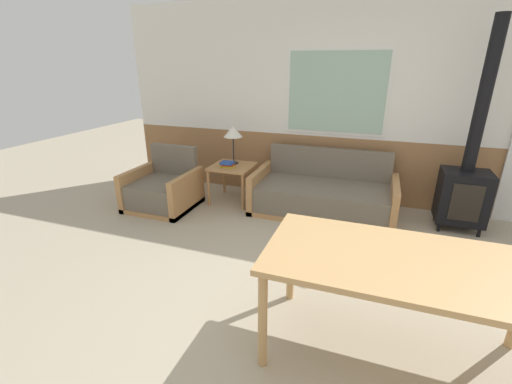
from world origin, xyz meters
name	(u,v)px	position (x,y,z in m)	size (l,w,h in m)	color
ground_plane	(335,321)	(0.00, 0.00, 0.00)	(16.00, 16.00, 0.00)	#B2A58C
wall_back	(369,105)	(-0.02, 2.63, 1.36)	(7.20, 0.09, 2.70)	#996B42
couch	(323,196)	(-0.45, 2.05, 0.23)	(1.82, 0.90, 0.79)	#B27F4C
armchair	(163,190)	(-2.55, 1.51, 0.24)	(0.86, 0.81, 0.80)	#B27F4C
side_table	(233,171)	(-1.73, 2.02, 0.45)	(0.57, 0.57, 0.53)	#B27F4C
table_lamp	(233,133)	(-1.75, 2.12, 0.98)	(0.26, 0.26, 0.54)	#262628
book_stack	(227,164)	(-1.76, 1.91, 0.57)	(0.19, 0.17, 0.08)	gold
dining_table	(404,270)	(0.39, -0.20, 0.68)	(1.72, 0.85, 0.76)	tan
wood_stove	(466,179)	(1.17, 2.13, 0.62)	(0.52, 0.43, 2.35)	black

